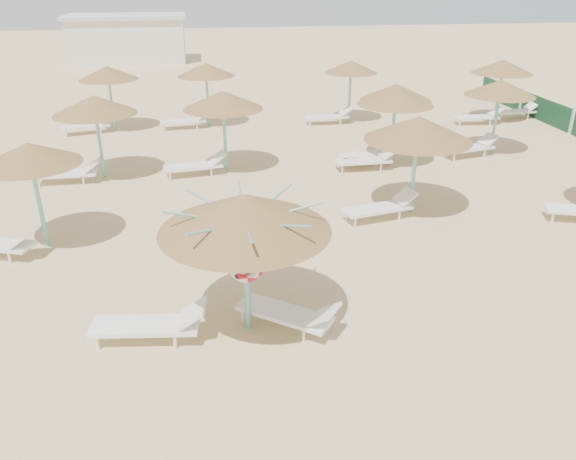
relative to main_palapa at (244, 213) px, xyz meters
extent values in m
plane|color=tan|center=(0.46, -0.21, -2.39)|extent=(120.00, 120.00, 0.00)
cylinder|color=#68B5AB|center=(0.00, 0.00, -1.24)|extent=(0.11, 0.11, 2.30)
cone|color=olive|center=(0.00, 0.00, 0.02)|extent=(3.07, 3.07, 0.69)
cylinder|color=#68B5AB|center=(0.00, 0.00, -0.24)|extent=(0.20, 0.20, 0.12)
cylinder|color=#68B5AB|center=(0.71, 0.00, -0.03)|extent=(1.39, 0.04, 0.35)
cylinder|color=#68B5AB|center=(0.50, 0.50, -0.03)|extent=(1.01, 1.01, 0.35)
cylinder|color=#68B5AB|center=(0.00, 0.71, -0.03)|extent=(0.04, 1.39, 0.35)
cylinder|color=#68B5AB|center=(-0.50, 0.50, -0.03)|extent=(1.01, 1.01, 0.35)
cylinder|color=#68B5AB|center=(-0.71, 0.00, -0.03)|extent=(1.39, 0.04, 0.35)
cylinder|color=#68B5AB|center=(-0.50, -0.50, -0.03)|extent=(1.01, 1.01, 0.35)
cylinder|color=#68B5AB|center=(0.00, -0.70, -0.03)|extent=(0.04, 1.39, 0.35)
cylinder|color=#68B5AB|center=(0.50, -0.50, -0.03)|extent=(1.01, 1.01, 0.35)
torus|color=red|center=(0.00, -0.10, -1.00)|extent=(0.65, 0.15, 0.65)
cylinder|color=white|center=(-2.75, -0.27, -2.24)|extent=(0.06, 0.06, 0.29)
cylinder|color=white|center=(-2.68, 0.24, -2.24)|extent=(0.06, 0.06, 0.29)
cylinder|color=white|center=(-1.37, -0.45, -2.24)|extent=(0.06, 0.06, 0.29)
cylinder|color=white|center=(-1.30, 0.06, -2.24)|extent=(0.06, 0.06, 0.29)
cube|color=white|center=(-1.90, -0.12, -2.06)|extent=(2.02, 0.88, 0.08)
cube|color=white|center=(-1.03, -0.23, -1.81)|extent=(0.57, 0.68, 0.38)
cylinder|color=white|center=(-0.09, 0.19, -2.25)|extent=(0.06, 0.06, 0.27)
cylinder|color=white|center=(0.20, 0.58, -2.25)|extent=(0.06, 0.06, 0.27)
cylinder|color=white|center=(0.96, -0.60, -2.25)|extent=(0.06, 0.06, 0.27)
cylinder|color=white|center=(1.26, -0.21, -2.25)|extent=(0.06, 0.06, 0.27)
cube|color=white|center=(0.68, -0.08, -2.08)|extent=(1.85, 1.60, 0.08)
cube|color=white|center=(1.34, -0.58, -1.84)|extent=(0.73, 0.75, 0.36)
cylinder|color=#68B5AB|center=(-4.61, 4.25, -1.24)|extent=(0.11, 0.11, 2.30)
cone|color=olive|center=(-4.61, 4.25, -0.01)|extent=(2.31, 2.31, 0.52)
cylinder|color=#68B5AB|center=(-4.61, 4.25, -0.24)|extent=(0.20, 0.20, 0.12)
cylinder|color=white|center=(-5.27, 3.44, -2.25)|extent=(0.06, 0.06, 0.28)
cylinder|color=white|center=(-5.11, 3.92, -2.25)|extent=(0.06, 0.06, 0.28)
cube|color=white|center=(-4.91, 3.59, -1.83)|extent=(0.65, 0.72, 0.36)
cylinder|color=#68B5AB|center=(-3.92, 9.25, -1.24)|extent=(0.11, 0.11, 2.30)
cone|color=olive|center=(-3.92, 9.25, 0.00)|extent=(2.60, 2.60, 0.58)
cylinder|color=#68B5AB|center=(-3.92, 9.25, -0.24)|extent=(0.20, 0.20, 0.12)
cylinder|color=white|center=(-5.82, 8.59, -2.25)|extent=(0.06, 0.06, 0.28)
cylinder|color=white|center=(-5.82, 9.09, -2.25)|extent=(0.06, 0.06, 0.28)
cylinder|color=white|center=(-4.47, 8.60, -2.25)|extent=(0.06, 0.06, 0.28)
cylinder|color=white|center=(-4.47, 9.10, -2.25)|extent=(0.06, 0.06, 0.28)
cube|color=white|center=(-5.02, 8.85, -2.07)|extent=(1.90, 0.63, 0.08)
cube|color=white|center=(-4.17, 8.85, -1.83)|extent=(0.49, 0.60, 0.36)
cylinder|color=#68B5AB|center=(-4.30, 15.28, -1.24)|extent=(0.11, 0.11, 2.30)
cone|color=olive|center=(-4.30, 15.28, -0.01)|extent=(2.41, 2.41, 0.54)
cylinder|color=#68B5AB|center=(-4.30, 15.28, -0.24)|extent=(0.20, 0.20, 0.12)
cylinder|color=white|center=(-6.12, 14.44, -2.25)|extent=(0.06, 0.06, 0.28)
cylinder|color=white|center=(-6.24, 14.93, -2.25)|extent=(0.06, 0.06, 0.28)
cylinder|color=white|center=(-4.81, 14.77, -2.25)|extent=(0.06, 0.06, 0.28)
cylinder|color=white|center=(-4.93, 15.25, -2.25)|extent=(0.06, 0.06, 0.28)
cube|color=white|center=(-5.40, 14.88, -2.07)|extent=(1.99, 1.06, 0.08)
cube|color=white|center=(-4.58, 15.08, -1.83)|extent=(0.62, 0.70, 0.36)
cylinder|color=#68B5AB|center=(0.09, 9.36, -1.24)|extent=(0.11, 0.11, 2.30)
cone|color=olive|center=(0.09, 9.36, 0.00)|extent=(2.61, 2.61, 0.59)
cylinder|color=#68B5AB|center=(0.09, 9.36, -0.24)|extent=(0.20, 0.20, 0.12)
cylinder|color=white|center=(-1.77, 8.59, -2.25)|extent=(0.06, 0.06, 0.28)
cylinder|color=white|center=(-1.84, 9.09, -2.25)|extent=(0.06, 0.06, 0.28)
cylinder|color=white|center=(-0.43, 8.79, -2.25)|extent=(0.06, 0.06, 0.28)
cylinder|color=white|center=(-0.51, 9.29, -2.25)|extent=(0.06, 0.06, 0.28)
cube|color=white|center=(-1.01, 8.96, -2.07)|extent=(1.97, 0.90, 0.08)
cube|color=white|center=(-0.17, 9.08, -1.83)|extent=(0.57, 0.67, 0.36)
cylinder|color=#68B5AB|center=(-0.33, 15.49, -1.24)|extent=(0.11, 0.11, 2.30)
cone|color=olive|center=(-0.33, 15.49, -0.01)|extent=(2.42, 2.42, 0.55)
cylinder|color=#68B5AB|center=(-0.33, 15.49, -0.24)|extent=(0.20, 0.20, 0.12)
cylinder|color=white|center=(-2.21, 14.77, -2.25)|extent=(0.06, 0.06, 0.28)
cylinder|color=white|center=(-2.25, 15.27, -2.25)|extent=(0.06, 0.06, 0.28)
cylinder|color=white|center=(-0.86, 14.89, -2.25)|extent=(0.06, 0.06, 0.28)
cylinder|color=white|center=(-0.91, 15.39, -2.25)|extent=(0.06, 0.06, 0.28)
cube|color=white|center=(-1.43, 15.09, -2.07)|extent=(1.95, 0.80, 0.08)
cube|color=white|center=(-0.59, 15.17, -1.83)|extent=(0.54, 0.64, 0.36)
cylinder|color=#68B5AB|center=(5.03, 4.95, -1.24)|extent=(0.11, 0.11, 2.30)
cone|color=olive|center=(5.03, 4.95, 0.01)|extent=(2.88, 2.88, 0.65)
cylinder|color=#68B5AB|center=(5.03, 4.95, -0.24)|extent=(0.20, 0.20, 0.12)
cylinder|color=white|center=(3.21, 4.13, -2.25)|extent=(0.06, 0.06, 0.28)
cylinder|color=white|center=(3.10, 4.62, -2.25)|extent=(0.06, 0.06, 0.28)
cylinder|color=white|center=(4.52, 4.43, -2.25)|extent=(0.06, 0.06, 0.28)
cylinder|color=white|center=(4.42, 4.91, -2.25)|extent=(0.06, 0.06, 0.28)
cube|color=white|center=(3.93, 4.55, -2.07)|extent=(1.99, 1.02, 0.08)
cube|color=white|center=(4.76, 4.73, -1.83)|extent=(0.60, 0.69, 0.36)
cylinder|color=#68B5AB|center=(5.80, 9.05, -1.24)|extent=(0.11, 0.11, 2.30)
cone|color=olive|center=(5.80, 9.05, 0.00)|extent=(2.55, 2.55, 0.57)
cylinder|color=#68B5AB|center=(5.80, 9.05, -0.24)|extent=(0.20, 0.20, 0.12)
cylinder|color=white|center=(3.90, 8.39, -2.25)|extent=(0.06, 0.06, 0.28)
cylinder|color=white|center=(3.89, 8.89, -2.25)|extent=(0.06, 0.06, 0.28)
cylinder|color=white|center=(5.25, 8.42, -2.25)|extent=(0.06, 0.06, 0.28)
cylinder|color=white|center=(5.24, 8.92, -2.25)|extent=(0.06, 0.06, 0.28)
cube|color=white|center=(4.70, 8.65, -2.07)|extent=(1.91, 0.66, 0.08)
cube|color=white|center=(5.55, 8.67, -1.83)|extent=(0.50, 0.61, 0.36)
cylinder|color=#68B5AB|center=(5.90, 15.32, -1.24)|extent=(0.11, 0.11, 2.30)
cone|color=olive|center=(5.90, 15.32, -0.01)|extent=(2.32, 2.32, 0.52)
cylinder|color=#68B5AB|center=(5.90, 15.32, -0.24)|extent=(0.20, 0.20, 0.12)
cylinder|color=white|center=(4.01, 14.66, -2.25)|extent=(0.06, 0.06, 0.28)
cylinder|color=white|center=(4.00, 15.16, -2.25)|extent=(0.06, 0.06, 0.28)
cylinder|color=white|center=(5.36, 14.68, -2.25)|extent=(0.06, 0.06, 0.28)
cylinder|color=white|center=(5.35, 15.18, -2.25)|extent=(0.06, 0.06, 0.28)
cube|color=white|center=(4.80, 14.92, -2.07)|extent=(1.91, 0.65, 0.08)
cube|color=white|center=(5.65, 14.93, -1.83)|extent=(0.49, 0.61, 0.36)
cylinder|color=white|center=(8.55, 3.61, -2.25)|extent=(0.06, 0.06, 0.28)
cylinder|color=white|center=(8.70, 4.08, -2.25)|extent=(0.06, 0.06, 0.28)
cylinder|color=#68B5AB|center=(9.97, 9.89, -1.24)|extent=(0.11, 0.11, 2.30)
cone|color=olive|center=(9.97, 9.89, 0.00)|extent=(2.48, 2.48, 0.56)
cylinder|color=#68B5AB|center=(9.97, 9.89, -0.24)|extent=(0.20, 0.20, 0.12)
cylinder|color=white|center=(8.15, 9.06, -2.25)|extent=(0.06, 0.06, 0.28)
cylinder|color=white|center=(8.03, 9.54, -2.25)|extent=(0.06, 0.06, 0.28)
cylinder|color=white|center=(9.46, 9.38, -2.25)|extent=(0.06, 0.06, 0.28)
cylinder|color=white|center=(9.34, 9.86, -2.25)|extent=(0.06, 0.06, 0.28)
cube|color=white|center=(8.87, 9.49, -2.07)|extent=(1.99, 1.05, 0.08)
cube|color=white|center=(9.69, 9.69, -1.83)|extent=(0.61, 0.70, 0.36)
cylinder|color=#68B5AB|center=(6.04, 9.73, -1.24)|extent=(0.11, 0.11, 2.30)
cone|color=olive|center=(6.04, 9.73, -0.01)|extent=(2.47, 2.47, 0.56)
cylinder|color=#68B5AB|center=(6.04, 9.73, -0.24)|extent=(0.20, 0.20, 0.12)
cylinder|color=white|center=(4.20, 8.93, -2.25)|extent=(0.06, 0.06, 0.28)
cylinder|color=white|center=(4.11, 9.42, -2.25)|extent=(0.06, 0.06, 0.28)
cylinder|color=white|center=(5.53, 9.19, -2.25)|extent=(0.06, 0.06, 0.28)
cylinder|color=white|center=(5.43, 9.68, -2.25)|extent=(0.06, 0.06, 0.28)
cube|color=white|center=(4.94, 9.33, -2.07)|extent=(1.98, 0.97, 0.08)
cube|color=white|center=(5.77, 9.49, -1.83)|extent=(0.59, 0.68, 0.36)
cylinder|color=#68B5AB|center=(12.37, 14.27, -1.24)|extent=(0.11, 0.11, 2.30)
cone|color=olive|center=(12.37, 14.27, 0.00)|extent=(2.60, 2.60, 0.58)
cylinder|color=#68B5AB|center=(12.37, 14.27, -0.24)|extent=(0.20, 0.20, 0.12)
cylinder|color=white|center=(10.45, 13.67, -2.25)|extent=(0.06, 0.06, 0.28)
cylinder|color=white|center=(10.49, 14.17, -2.25)|extent=(0.06, 0.06, 0.28)
cylinder|color=white|center=(11.80, 13.58, -2.25)|extent=(0.06, 0.06, 0.28)
cylinder|color=white|center=(11.84, 14.08, -2.25)|extent=(0.06, 0.06, 0.28)
cube|color=white|center=(11.27, 13.87, -2.07)|extent=(1.94, 0.75, 0.08)
cube|color=white|center=(12.12, 13.80, -1.83)|extent=(0.53, 0.63, 0.36)
cylinder|color=white|center=(12.69, 14.26, -2.25)|extent=(0.06, 0.06, 0.28)
cylinder|color=white|center=(12.65, 14.76, -2.25)|extent=(0.06, 0.06, 0.28)
cylinder|color=white|center=(14.04, 14.36, -2.25)|extent=(0.06, 0.06, 0.28)
cylinder|color=white|center=(14.00, 14.85, -2.25)|extent=(0.06, 0.06, 0.28)
cube|color=white|center=(13.47, 14.57, -2.07)|extent=(1.94, 0.75, 0.08)
cube|color=white|center=(14.32, 14.63, -1.83)|extent=(0.53, 0.63, 0.36)
cube|color=silver|center=(-5.54, 34.79, -0.89)|extent=(8.00, 4.00, 3.00)
cube|color=beige|center=(-5.54, 34.79, 0.74)|extent=(8.40, 4.40, 0.25)
cube|color=#1C5431|center=(14.46, 13.79, -1.89)|extent=(0.08, 3.80, 1.00)
cylinder|color=#68B5AB|center=(14.46, 11.89, -1.84)|extent=(0.08, 0.08, 1.10)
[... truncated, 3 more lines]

